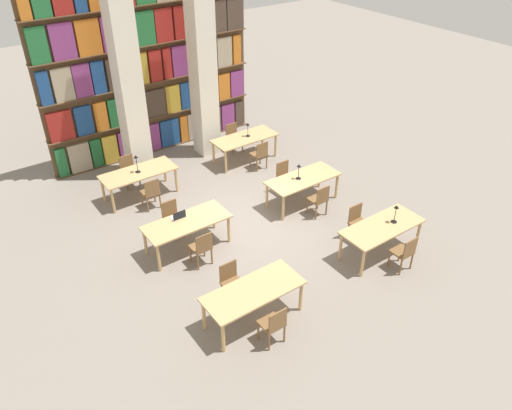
{
  "coord_description": "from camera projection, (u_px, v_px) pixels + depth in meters",
  "views": [
    {
      "loc": [
        -5.85,
        -8.51,
        7.4
      ],
      "look_at": [
        0.0,
        -0.28,
        0.7
      ],
      "focal_mm": 35.0,
      "sensor_mm": 36.0,
      "label": 1
    }
  ],
  "objects": [
    {
      "name": "reading_table_3",
      "position": [
        303.0,
        181.0,
        13.11
      ],
      "size": [
        2.0,
        0.85,
        0.78
      ],
      "color": "tan",
      "rests_on": "ground_plane"
    },
    {
      "name": "pillar_center",
      "position": [
        202.0,
        58.0,
        14.34
      ],
      "size": [
        0.63,
        0.63,
        6.0
      ],
      "color": "silver",
      "rests_on": "ground_plane"
    },
    {
      "name": "chair_3",
      "position": [
        358.0,
        221.0,
        11.91
      ],
      "size": [
        0.42,
        0.4,
        0.9
      ],
      "rotation": [
        0.0,
        0.0,
        3.14
      ],
      "color": "brown",
      "rests_on": "ground_plane"
    },
    {
      "name": "desk_lamp_2",
      "position": [
        136.0,
        161.0,
        13.13
      ],
      "size": [
        0.14,
        0.14,
        0.5
      ],
      "color": "black",
      "rests_on": "reading_table_4"
    },
    {
      "name": "reading_table_4",
      "position": [
        139.0,
        175.0,
        13.38
      ],
      "size": [
        2.0,
        0.85,
        0.78
      ],
      "color": "tan",
      "rests_on": "ground_plane"
    },
    {
      "name": "reading_table_0",
      "position": [
        253.0,
        293.0,
        9.59
      ],
      "size": [
        2.0,
        0.85,
        0.78
      ],
      "color": "tan",
      "rests_on": "ground_plane"
    },
    {
      "name": "bookshelf_bank",
      "position": [
        150.0,
        65.0,
        14.67
      ],
      "size": [
        6.66,
        0.35,
        5.5
      ],
      "color": "brown",
      "rests_on": "ground_plane"
    },
    {
      "name": "chair_8",
      "position": [
        151.0,
        192.0,
        13.01
      ],
      "size": [
        0.42,
        0.4,
        0.9
      ],
      "color": "brown",
      "rests_on": "ground_plane"
    },
    {
      "name": "chair_6",
      "position": [
        319.0,
        199.0,
        12.72
      ],
      "size": [
        0.42,
        0.4,
        0.9
      ],
      "color": "brown",
      "rests_on": "ground_plane"
    },
    {
      "name": "chair_0",
      "position": [
        274.0,
        324.0,
        9.19
      ],
      "size": [
        0.42,
        0.4,
        0.9
      ],
      "color": "brown",
      "rests_on": "ground_plane"
    },
    {
      "name": "desk_lamp_1",
      "position": [
        299.0,
        169.0,
        12.87
      ],
      "size": [
        0.14,
        0.14,
        0.43
      ],
      "color": "black",
      "rests_on": "reading_table_3"
    },
    {
      "name": "reading_table_5",
      "position": [
        245.0,
        140.0,
        15.13
      ],
      "size": [
        2.0,
        0.85,
        0.78
      ],
      "color": "tan",
      "rests_on": "ground_plane"
    },
    {
      "name": "chair_1",
      "position": [
        232.0,
        281.0,
        10.16
      ],
      "size": [
        0.42,
        0.4,
        0.9
      ],
      "rotation": [
        0.0,
        0.0,
        3.14
      ],
      "color": "brown",
      "rests_on": "ground_plane"
    },
    {
      "name": "reading_table_1",
      "position": [
        382.0,
        229.0,
        11.33
      ],
      "size": [
        2.0,
        0.85,
        0.78
      ],
      "color": "tan",
      "rests_on": "ground_plane"
    },
    {
      "name": "chair_4",
      "position": [
        202.0,
        247.0,
        11.08
      ],
      "size": [
        0.42,
        0.4,
        0.9
      ],
      "color": "brown",
      "rests_on": "ground_plane"
    },
    {
      "name": "chair_11",
      "position": [
        233.0,
        137.0,
        15.75
      ],
      "size": [
        0.42,
        0.4,
        0.9
      ],
      "rotation": [
        0.0,
        0.0,
        3.14
      ],
      "color": "brown",
      "rests_on": "ground_plane"
    },
    {
      "name": "desk_lamp_0",
      "position": [
        396.0,
        211.0,
        11.23
      ],
      "size": [
        0.14,
        0.14,
        0.46
      ],
      "color": "black",
      "rests_on": "reading_table_1"
    },
    {
      "name": "reading_table_2",
      "position": [
        187.0,
        224.0,
        11.47
      ],
      "size": [
        2.0,
        0.85,
        0.78
      ],
      "color": "tan",
      "rests_on": "ground_plane"
    },
    {
      "name": "chair_10",
      "position": [
        260.0,
        154.0,
        14.78
      ],
      "size": [
        0.42,
        0.4,
        0.9
      ],
      "color": "brown",
      "rests_on": "ground_plane"
    },
    {
      "name": "laptop",
      "position": [
        178.0,
        216.0,
        11.52
      ],
      "size": [
        0.32,
        0.22,
        0.21
      ],
      "rotation": [
        0.0,
        0.0,
        3.14
      ],
      "color": "silver",
      "rests_on": "reading_table_2"
    },
    {
      "name": "pillar_left",
      "position": [
        127.0,
        74.0,
        13.22
      ],
      "size": [
        0.63,
        0.63,
        6.0
      ],
      "color": "silver",
      "rests_on": "ground_plane"
    },
    {
      "name": "ground_plane",
      "position": [
        250.0,
        223.0,
        12.7
      ],
      "size": [
        40.0,
        40.0,
        0.0
      ],
      "primitive_type": "plane",
      "color": "gray"
    },
    {
      "name": "desk_lamp_3",
      "position": [
        248.0,
        127.0,
        14.98
      ],
      "size": [
        0.14,
        0.14,
        0.43
      ],
      "color": "black",
      "rests_on": "reading_table_5"
    },
    {
      "name": "chair_2",
      "position": [
        404.0,
        252.0,
        10.94
      ],
      "size": [
        0.42,
        0.4,
        0.9
      ],
      "color": "brown",
      "rests_on": "ground_plane"
    },
    {
      "name": "chair_7",
      "position": [
        285.0,
        176.0,
        13.69
      ],
      "size": [
        0.42,
        0.4,
        0.9
      ],
      "rotation": [
        0.0,
        0.0,
        3.14
      ],
      "color": "brown",
      "rests_on": "ground_plane"
    },
    {
      "name": "chair_5",
      "position": [
        172.0,
        217.0,
        12.05
      ],
      "size": [
        0.42,
        0.4,
        0.9
      ],
      "rotation": [
        0.0,
        0.0,
        3.14
      ],
      "color": "brown",
      "rests_on": "ground_plane"
    },
    {
      "name": "chair_9",
      "position": [
        129.0,
        170.0,
        13.97
      ],
      "size": [
        0.42,
        0.4,
        0.9
      ],
      "rotation": [
        0.0,
        0.0,
        3.14
      ],
      "color": "brown",
      "rests_on": "ground_plane"
    }
  ]
}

